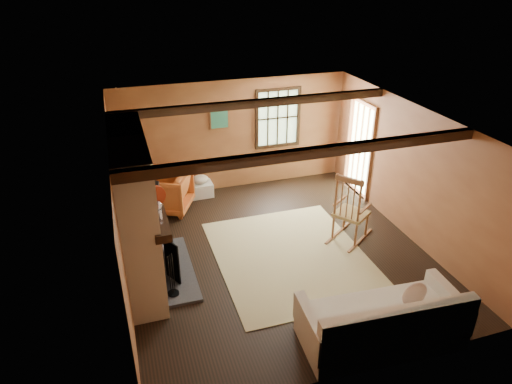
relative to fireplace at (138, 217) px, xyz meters
name	(u,v)px	position (x,y,z in m)	size (l,w,h in m)	color
ground	(276,252)	(2.23, 0.00, -1.10)	(5.50, 5.50, 0.00)	black
room_envelope	(285,159)	(2.45, 0.26, 0.53)	(5.02, 5.52, 2.44)	#985B36
fireplace	(138,217)	(0.00, 0.00, 0.00)	(1.02, 2.30, 2.40)	#AC5D42
rug	(291,256)	(2.43, -0.20, -1.10)	(2.50, 3.00, 0.01)	tan
rocking_chair	(350,212)	(3.63, 0.01, -0.55)	(1.06, 0.95, 1.31)	#A69251
sofa	(383,325)	(2.84, -2.41, -0.80)	(2.17, 1.07, 0.86)	silver
firewood_pile	(152,196)	(0.38, 2.60, -0.99)	(0.64, 0.12, 0.23)	brown
laundry_basket	(201,189)	(1.41, 2.51, -0.95)	(0.50, 0.38, 0.30)	silver
basket_pillow	(200,179)	(1.41, 2.51, -0.71)	(0.36, 0.29, 0.18)	silver
armchair	(167,191)	(0.65, 2.11, -0.69)	(0.88, 0.90, 0.82)	#BF6026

